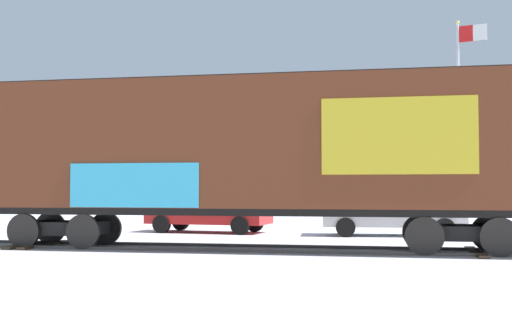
# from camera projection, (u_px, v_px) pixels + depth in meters

# --- Properties ---
(ground_plane) EXTENTS (260.00, 260.00, 0.00)m
(ground_plane) POSITION_uv_depth(u_px,v_px,m) (275.00, 250.00, 16.50)
(ground_plane) COLOR silver
(track) EXTENTS (59.97, 5.67, 0.08)m
(track) POSITION_uv_depth(u_px,v_px,m) (174.00, 247.00, 17.05)
(track) COLOR #4C4742
(track) RESTS_ON ground_plane
(freight_car) EXTENTS (16.21, 3.82, 4.59)m
(freight_car) POSITION_uv_depth(u_px,v_px,m) (251.00, 148.00, 16.78)
(freight_car) COLOR #5B2B19
(freight_car) RESTS_ON ground_plane
(flagpole) EXTENTS (1.33, 0.36, 9.17)m
(flagpole) POSITION_uv_depth(u_px,v_px,m) (463.00, 98.00, 28.72)
(flagpole) COLOR silver
(flagpole) RESTS_ON ground_plane
(hillside) EXTENTS (125.95, 37.97, 14.56)m
(hillside) POSITION_uv_depth(u_px,v_px,m) (391.00, 160.00, 80.78)
(hillside) COLOR gray
(hillside) RESTS_ON ground_plane
(parked_car_red) EXTENTS (4.46, 2.06, 1.54)m
(parked_car_red) POSITION_uv_depth(u_px,v_px,m) (207.00, 210.00, 23.26)
(parked_car_red) COLOR #B21E1E
(parked_car_red) RESTS_ON ground_plane
(parked_car_silver) EXTENTS (4.84, 2.36, 1.63)m
(parked_car_silver) POSITION_uv_depth(u_px,v_px,m) (390.00, 211.00, 21.62)
(parked_car_silver) COLOR #B7BABF
(parked_car_silver) RESTS_ON ground_plane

